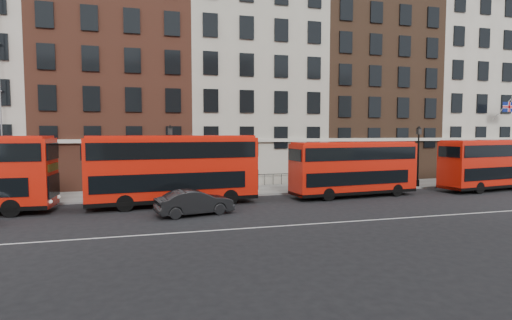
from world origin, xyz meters
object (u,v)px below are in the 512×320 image
object	(u,v)px
bus_d	(492,163)
bus_b	(173,168)
traffic_light	(506,158)
bus_c	(353,167)
car_front	(195,202)

from	to	relation	value
bus_d	bus_b	bearing A→B (deg)	172.32
traffic_light	bus_d	bearing A→B (deg)	-148.05
bus_b	bus_c	distance (m)	13.48
bus_c	traffic_light	size ratio (longest dim) A/B	3.10
bus_b	bus_c	world-z (taller)	bus_b
bus_d	car_front	size ratio (longest dim) A/B	2.27
bus_d	traffic_light	distance (m)	5.31
bus_c	bus_d	size ratio (longest dim) A/B	0.98
bus_b	traffic_light	distance (m)	31.19
traffic_light	car_front	bearing A→B (deg)	-168.08
car_front	traffic_light	world-z (taller)	traffic_light
bus_b	car_front	world-z (taller)	bus_b
car_front	traffic_light	distance (m)	30.77
bus_b	car_front	size ratio (longest dim) A/B	2.48
bus_c	bus_d	world-z (taller)	bus_d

